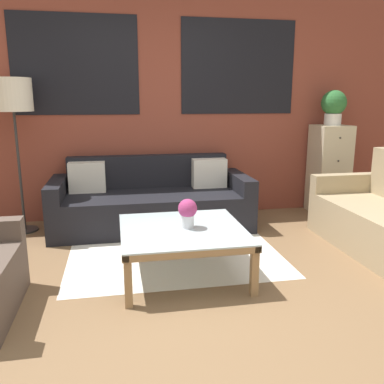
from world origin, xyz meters
TOP-DOWN VIEW (x-y plane):
  - ground_plane at (0.00, 0.00)m, footprint 16.00×16.00m
  - wall_back_brick at (0.00, 2.44)m, footprint 8.40×0.09m
  - rug at (-0.04, 1.19)m, footprint 1.95×1.75m
  - couch_dark at (-0.17, 1.95)m, footprint 2.19×0.88m
  - coffee_table at (-0.04, 0.59)m, footprint 0.99×0.99m
  - floor_lamp at (-1.57, 2.05)m, footprint 0.40×0.40m
  - drawer_cabinet at (2.10, 2.15)m, footprint 0.42×0.43m
  - potted_plant at (2.10, 2.15)m, footprint 0.31×0.31m
  - flower_vase at (-0.00, 0.58)m, footprint 0.15×0.15m

SIDE VIEW (x-z plane):
  - ground_plane at x=0.00m, z-range 0.00..0.00m
  - rug at x=-0.04m, z-range 0.00..0.00m
  - couch_dark at x=-0.17m, z-range -0.11..0.67m
  - coffee_table at x=-0.04m, z-range 0.15..0.56m
  - flower_vase at x=0.00m, z-range 0.42..0.66m
  - drawer_cabinet at x=2.10m, z-range 0.00..1.11m
  - potted_plant at x=2.10m, z-range 1.14..1.56m
  - wall_back_brick at x=0.00m, z-range 0.01..2.81m
  - floor_lamp at x=-1.57m, z-range 0.60..2.24m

